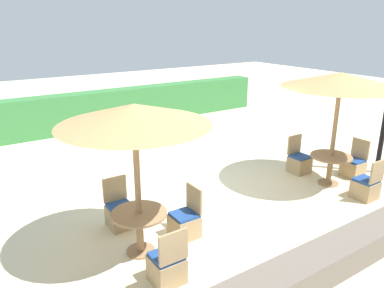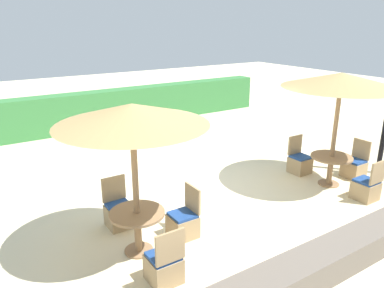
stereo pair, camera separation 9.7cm
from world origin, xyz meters
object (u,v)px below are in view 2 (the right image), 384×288
at_px(patio_chair_front_left_north, 119,213).
at_px(parasol_front_right, 341,81).
at_px(round_table_front_right, 331,163).
at_px(patio_chair_front_right_east, 354,167).
at_px(patio_chair_front_left_south, 164,266).
at_px(patio_chair_front_right_north, 299,163).
at_px(round_table_front_left, 137,223).
at_px(patio_chair_front_left_east, 184,223).
at_px(patio_chair_front_right_south, 366,188).
at_px(parasol_front_left, 132,115).

bearing_deg(patio_chair_front_left_north, parasol_front_right, 169.21).
bearing_deg(round_table_front_right, patio_chair_front_right_east, -2.71).
distance_m(round_table_front_right, patio_chair_front_left_south, 5.03).
distance_m(patio_chair_front_right_north, round_table_front_left, 4.99).
bearing_deg(round_table_front_left, patio_chair_front_right_east, -0.17).
relative_size(patio_chair_front_right_north, patio_chair_front_left_east, 1.00).
bearing_deg(patio_chair_front_left_east, patio_chair_front_left_north, 40.91).
height_order(patio_chair_front_right_south, patio_chair_front_left_south, same).
bearing_deg(patio_chair_front_right_north, round_table_front_left, 10.57).
bearing_deg(patio_chair_front_right_north, patio_chair_front_left_south, 20.33).
bearing_deg(patio_chair_front_right_north, parasol_front_right, 92.08).
bearing_deg(patio_chair_front_left_south, round_table_front_right, 10.65).
bearing_deg(parasol_front_right, round_table_front_left, -179.71).
distance_m(patio_chair_front_right_north, parasol_front_left, 5.41).
relative_size(patio_chair_front_right_south, patio_chair_front_left_south, 1.00).
relative_size(parasol_front_right, round_table_front_left, 2.88).
bearing_deg(parasol_front_right, parasol_front_left, -179.71).
height_order(patio_chair_front_right_south, patio_chair_front_left_east, same).
relative_size(parasol_front_left, patio_chair_front_left_north, 2.72).
xyz_separation_m(round_table_front_right, patio_chair_front_right_north, (-0.03, 0.89, -0.27)).
distance_m(round_table_front_right, patio_chair_front_right_east, 0.92).
height_order(patio_chair_front_right_east, patio_chair_front_right_north, same).
relative_size(patio_chair_front_right_south, patio_chair_front_right_north, 1.00).
xyz_separation_m(round_table_front_right, patio_chair_front_left_north, (-4.88, 0.93, -0.27)).
distance_m(round_table_front_right, parasol_front_left, 5.26).
bearing_deg(patio_chair_front_right_east, patio_chair_front_left_south, 98.66).
height_order(patio_chair_front_left_north, patio_chair_front_left_east, same).
bearing_deg(parasol_front_left, patio_chair_front_right_south, -10.45).
distance_m(round_table_front_right, patio_chair_front_right_north, 0.93).
distance_m(parasol_front_right, patio_chair_front_right_north, 2.36).
distance_m(patio_chair_front_right_south, round_table_front_left, 5.04).
height_order(round_table_front_right, patio_chair_front_right_south, patio_chair_front_right_south).
relative_size(patio_chair_front_left_north, patio_chair_front_left_south, 1.00).
relative_size(parasol_front_left, round_table_front_left, 2.78).
height_order(patio_chair_front_right_north, parasol_front_left, parasol_front_left).
height_order(parasol_front_left, patio_chair_front_left_east, parasol_front_left).
distance_m(patio_chair_front_right_north, patio_chair_front_left_east, 4.12).
distance_m(patio_chair_front_right_north, patio_chair_front_left_north, 4.85).
relative_size(patio_chair_front_right_south, patio_chair_front_left_east, 1.00).
distance_m(parasol_front_left, round_table_front_left, 1.81).
bearing_deg(patio_chair_front_left_north, round_table_front_right, 169.21).
distance_m(patio_chair_front_left_south, patio_chair_front_left_east, 1.27).
height_order(parasol_front_left, patio_chair_front_left_north, parasol_front_left).
height_order(patio_chair_front_left_south, patio_chair_front_left_east, same).
bearing_deg(patio_chair_front_left_south, patio_chair_front_right_north, 20.33).
bearing_deg(parasol_front_right, patio_chair_front_left_east, -179.61).
height_order(patio_chair_front_right_east, patio_chair_front_left_south, same).
xyz_separation_m(parasol_front_right, patio_chair_front_right_south, (0.01, -0.94, -2.19)).
xyz_separation_m(parasol_front_left, round_table_front_left, (0.00, 0.00, -1.81)).
bearing_deg(patio_chair_front_left_north, patio_chair_front_right_south, 159.10).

